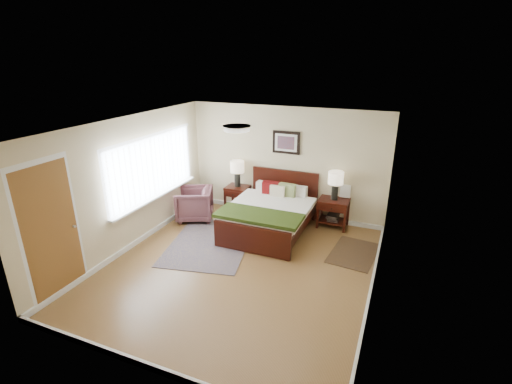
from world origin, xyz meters
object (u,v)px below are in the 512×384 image
at_px(nightstand_left, 237,192).
at_px(lamp_left, 237,169).
at_px(bed, 270,210).
at_px(rug_persian, 210,243).
at_px(armchair, 194,204).
at_px(lamp_right, 336,181).
at_px(nightstand_right, 333,210).

distance_m(nightstand_left, lamp_left, 0.55).
height_order(bed, rug_persian, bed).
bearing_deg(armchair, lamp_right, 80.65).
bearing_deg(rug_persian, bed, 33.51).
bearing_deg(armchair, lamp_left, 113.63).
bearing_deg(nightstand_left, rug_persian, -83.89).
height_order(nightstand_right, armchair, armchair).
bearing_deg(lamp_left, nightstand_right, -0.35).
bearing_deg(armchair, bed, 66.89).
bearing_deg(lamp_right, armchair, -165.21).
bearing_deg(nightstand_right, lamp_right, 90.00).
xyz_separation_m(bed, rug_persian, (-0.92, -0.93, -0.49)).
height_order(bed, lamp_right, lamp_right).
relative_size(nightstand_left, lamp_left, 1.01).
distance_m(nightstand_right, lamp_right, 0.67).
bearing_deg(nightstand_left, lamp_right, 0.54).
bearing_deg(lamp_right, bed, -147.17).
distance_m(lamp_left, armchair, 1.26).
height_order(nightstand_left, armchair, armchair).
xyz_separation_m(bed, lamp_right, (1.17, 0.76, 0.55)).
relative_size(nightstand_right, lamp_right, 1.04).
xyz_separation_m(armchair, rug_persian, (0.89, -0.90, -0.36)).
relative_size(nightstand_left, rug_persian, 0.29).
relative_size(lamp_left, lamp_right, 1.00).
distance_m(nightstand_left, rug_persian, 1.75).
bearing_deg(lamp_left, rug_persian, -83.97).
relative_size(nightstand_left, lamp_right, 1.01).
bearing_deg(nightstand_right, bed, -147.65).
relative_size(lamp_right, rug_persian, 0.29).
xyz_separation_m(nightstand_right, armchair, (-2.99, -0.77, -0.02)).
bearing_deg(rug_persian, lamp_right, 27.04).
bearing_deg(nightstand_left, nightstand_right, 0.19).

